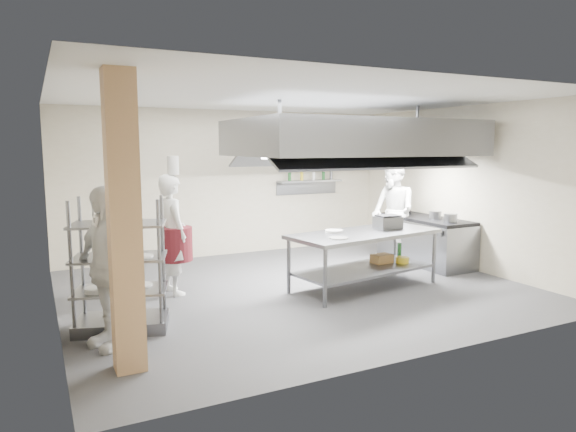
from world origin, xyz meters
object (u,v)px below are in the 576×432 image
chef_head (172,235)px  chef_line (393,212)px  chef_plating (107,267)px  cooking_range (425,242)px  stockpot (435,215)px  island (364,260)px  pass_rack (120,265)px  griddle (388,222)px

chef_head → chef_line: chef_line is taller
chef_head → chef_plating: chef_head is taller
cooking_range → chef_head: chef_head is taller
stockpot → cooking_range: bearing=88.2°
chef_line → chef_plating: bearing=-65.2°
island → stockpot: size_ratio=11.15×
chef_line → chef_plating: 5.98m
island → cooking_range: bearing=15.2°
pass_rack → cooking_range: (5.87, 1.18, -0.40)m
island → griddle: 0.80m
cooking_range → griddle: size_ratio=4.96×
griddle → chef_line: bearing=51.3°
chef_line → griddle: size_ratio=4.91×
stockpot → chef_plating: bearing=-166.8°
pass_rack → chef_plating: chef_plating is taller
island → griddle: size_ratio=6.20×
island → stockpot: stockpot is taller
chef_head → griddle: bearing=-114.9°
chef_plating → chef_line: bearing=86.8°
chef_line → chef_plating: (-5.60, -2.09, -0.07)m
chef_head → cooking_range: bearing=-101.2°
pass_rack → chef_plating: size_ratio=0.90×
pass_rack → chef_head: chef_head is taller
pass_rack → stockpot: bearing=25.9°
pass_rack → cooking_range: 6.00m
pass_rack → chef_line: 5.62m
chef_head → stockpot: (4.90, -0.37, 0.05)m
chef_plating → griddle: chef_plating is taller
chef_line → pass_rack: bearing=-69.3°
island → chef_plating: 4.10m
pass_rack → chef_head: size_ratio=0.89×
chef_head → stockpot: chef_head is taller
chef_plating → stockpot: 6.24m
chef_head → pass_rack: bearing=133.0°
cooking_range → chef_line: size_ratio=1.01×
island → chef_line: 2.15m
pass_rack → cooking_range: bearing=28.3°
griddle → island: bearing=-163.8°
pass_rack → chef_plating: (-0.21, -0.51, 0.10)m
griddle → stockpot: size_ratio=1.80×
pass_rack → cooking_range: size_ratio=0.82×
chef_line → stockpot: bearing=39.6°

